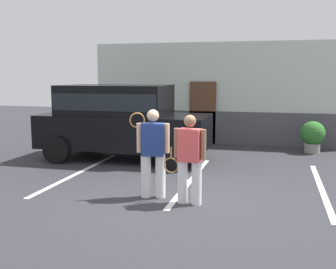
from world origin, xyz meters
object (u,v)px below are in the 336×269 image
(tennis_player_man, at_px, (153,152))
(parked_suv, at_px, (121,118))
(tennis_player_woman, at_px, (189,158))
(potted_plant_by_porch, at_px, (313,135))

(tennis_player_man, bearing_deg, parked_suv, -68.18)
(tennis_player_man, relative_size, tennis_player_woman, 1.04)
(tennis_player_man, distance_m, potted_plant_by_porch, 6.52)
(potted_plant_by_porch, bearing_deg, tennis_player_woman, -113.77)
(tennis_player_woman, bearing_deg, potted_plant_by_porch, -106.47)
(tennis_player_man, bearing_deg, potted_plant_by_porch, -128.94)
(parked_suv, xyz_separation_m, tennis_player_woman, (2.65, -3.48, -0.31))
(parked_suv, xyz_separation_m, potted_plant_by_porch, (5.21, 2.34, -0.62))
(parked_suv, xyz_separation_m, tennis_player_man, (1.90, -3.27, -0.26))
(tennis_player_woman, bearing_deg, tennis_player_man, -8.83)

